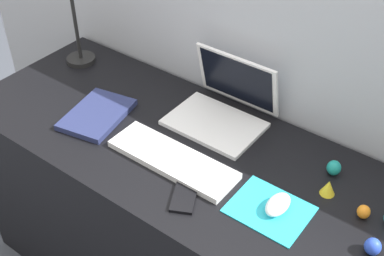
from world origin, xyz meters
name	(u,v)px	position (x,y,z in m)	size (l,w,h in m)	color
back_wall	(252,118)	(0.00, 0.34, 0.66)	(2.83, 0.05, 1.33)	#B2B7C1
desk	(195,231)	(0.00, 0.00, 0.37)	(1.63, 0.60, 0.74)	black
laptop	(225,104)	(-0.03, 0.20, 0.79)	(0.30, 0.26, 0.21)	white
keyboard	(173,159)	(-0.03, -0.08, 0.75)	(0.41, 0.13, 0.02)	white
mousepad	(270,210)	(0.30, -0.07, 0.74)	(0.21, 0.17, 0.00)	#28B7CC
mouse	(278,205)	(0.32, -0.06, 0.76)	(0.06, 0.10, 0.03)	white
cell_phone	(185,196)	(0.09, -0.17, 0.74)	(0.06, 0.13, 0.01)	black
desk_lamp	(71,26)	(-0.67, 0.14, 0.90)	(0.11, 0.14, 0.34)	black
notebook_pad	(97,114)	(-0.37, -0.05, 0.75)	(0.17, 0.24, 0.02)	navy
toy_figurine_blue	(373,247)	(0.57, -0.04, 0.76)	(0.04, 0.04, 0.05)	blue
toy_figurine_orange	(364,212)	(0.51, 0.06, 0.76)	(0.04, 0.04, 0.04)	orange
toy_figurine_teal	(334,168)	(0.38, 0.17, 0.76)	(0.04, 0.04, 0.05)	teal
toy_figurine_yellow	(328,187)	(0.40, 0.08, 0.76)	(0.04, 0.04, 0.05)	yellow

